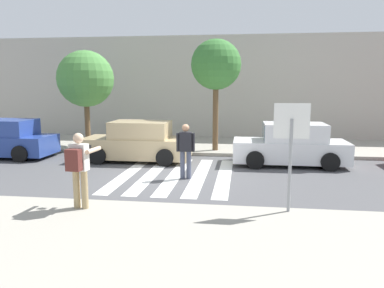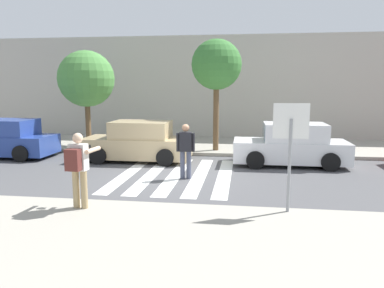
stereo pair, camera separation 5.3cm
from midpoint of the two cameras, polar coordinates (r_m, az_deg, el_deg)
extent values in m
plane|color=#4C4C4F|center=(12.18, -2.55, -4.91)|extent=(120.00, 120.00, 0.00)
cube|color=#9E998C|center=(6.50, -13.04, -17.18)|extent=(60.00, 6.00, 0.14)
cube|color=#9E998C|center=(17.99, 0.94, -0.19)|extent=(60.00, 4.80, 0.14)
cube|color=#ADA89E|center=(22.14, 2.37, 8.51)|extent=(56.00, 4.00, 5.53)
cube|color=silver|center=(12.75, -9.49, -4.38)|extent=(0.44, 5.20, 0.01)
cube|color=silver|center=(12.54, -5.99, -4.54)|extent=(0.44, 5.20, 0.01)
cube|color=silver|center=(12.37, -2.38, -4.68)|extent=(0.44, 5.20, 0.01)
cube|color=silver|center=(12.26, 1.32, -4.80)|extent=(0.44, 5.20, 0.01)
cube|color=silver|center=(12.20, 5.06, -4.91)|extent=(0.44, 5.20, 0.01)
cylinder|color=gray|center=(8.44, 14.79, -3.26)|extent=(0.07, 0.07, 2.06)
cube|color=white|center=(8.31, 15.04, 3.40)|extent=(0.76, 0.03, 0.76)
cube|color=red|center=(8.32, 15.03, 3.41)|extent=(0.66, 0.02, 0.66)
cylinder|color=tan|center=(8.96, -17.08, -6.55)|extent=(0.15, 0.15, 0.88)
cylinder|color=tan|center=(8.86, -15.96, -6.67)|extent=(0.15, 0.15, 0.88)
cube|color=silver|center=(8.74, -16.73, -1.93)|extent=(0.40, 0.27, 0.60)
sphere|color=beige|center=(8.68, -16.86, 0.87)|extent=(0.23, 0.23, 0.23)
cylinder|color=beige|center=(9.03, -17.40, -0.75)|extent=(0.15, 0.59, 0.10)
cylinder|color=beige|center=(8.79, -14.71, -0.89)|extent=(0.15, 0.59, 0.10)
cube|color=black|center=(9.06, -15.52, -0.45)|extent=(0.15, 0.11, 0.10)
cube|color=#5B2823|center=(8.55, -17.50, -2.33)|extent=(0.34, 0.23, 0.48)
cylinder|color=#474C60|center=(11.77, -1.33, -3.20)|extent=(0.15, 0.15, 0.88)
cylinder|color=#474C60|center=(11.76, -0.36, -3.21)|extent=(0.15, 0.15, 0.88)
cube|color=black|center=(11.63, -0.86, 0.36)|extent=(0.40, 0.28, 0.60)
sphere|color=#A37556|center=(11.58, -0.86, 2.47)|extent=(0.23, 0.23, 0.23)
cylinder|color=black|center=(11.65, -2.03, 0.27)|extent=(0.10, 0.10, 0.58)
cylinder|color=black|center=(11.63, 0.33, 0.26)|extent=(0.10, 0.10, 0.58)
cube|color=#284293|center=(17.16, -26.65, -0.03)|extent=(4.10, 1.70, 0.76)
cube|color=#284293|center=(16.99, -26.40, 2.29)|extent=(2.20, 1.56, 0.64)
cube|color=slate|center=(16.46, -23.61, 2.30)|extent=(0.10, 1.50, 0.51)
cylinder|color=black|center=(15.79, -24.54, -1.35)|extent=(0.64, 0.22, 0.64)
cylinder|color=black|center=(17.23, -21.52, -0.37)|extent=(0.64, 0.22, 0.64)
cube|color=tan|center=(14.71, -8.18, -0.50)|extent=(4.10, 1.70, 0.76)
cube|color=tan|center=(14.57, -7.68, 2.20)|extent=(2.20, 1.56, 0.64)
cube|color=slate|center=(14.89, -11.65, 2.24)|extent=(0.10, 1.50, 0.54)
cube|color=slate|center=(14.34, -3.94, 2.15)|extent=(0.10, 1.50, 0.51)
cylinder|color=black|center=(14.36, -13.99, -1.75)|extent=(0.64, 0.22, 0.64)
cylinder|color=black|center=(15.93, -11.71, -0.64)|extent=(0.64, 0.22, 0.64)
cylinder|color=black|center=(13.63, -4.01, -2.07)|extent=(0.64, 0.22, 0.64)
cylinder|color=black|center=(15.26, -2.69, -0.88)|extent=(0.64, 0.22, 0.64)
cube|color=white|center=(14.24, 14.77, -1.02)|extent=(4.10, 1.70, 0.76)
cube|color=white|center=(14.15, 15.49, 1.76)|extent=(2.20, 1.56, 0.64)
cube|color=slate|center=(14.05, 11.16, 1.87)|extent=(0.10, 1.50, 0.54)
cube|color=slate|center=(14.31, 19.34, 1.66)|extent=(0.10, 1.50, 0.51)
cylinder|color=black|center=(13.34, 9.73, -2.41)|extent=(0.64, 0.22, 0.64)
cylinder|color=black|center=(15.01, 9.55, -1.16)|extent=(0.64, 0.22, 0.64)
cylinder|color=black|center=(13.66, 20.46, -2.59)|extent=(0.64, 0.22, 0.64)
cylinder|color=black|center=(15.30, 19.11, -1.34)|extent=(0.64, 0.22, 0.64)
cylinder|color=brown|center=(17.87, -15.47, 3.40)|extent=(0.24, 0.24, 2.31)
sphere|color=#47843D|center=(17.80, -15.73, 9.55)|extent=(2.54, 2.54, 2.54)
cylinder|color=brown|center=(16.09, 3.77, 4.37)|extent=(0.24, 0.24, 3.01)
sphere|color=#387533|center=(16.07, 3.85, 12.00)|extent=(2.12, 2.12, 2.12)
camera|label=1|loc=(0.03, -89.87, 0.02)|focal=35.00mm
camera|label=2|loc=(0.03, 90.13, -0.02)|focal=35.00mm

